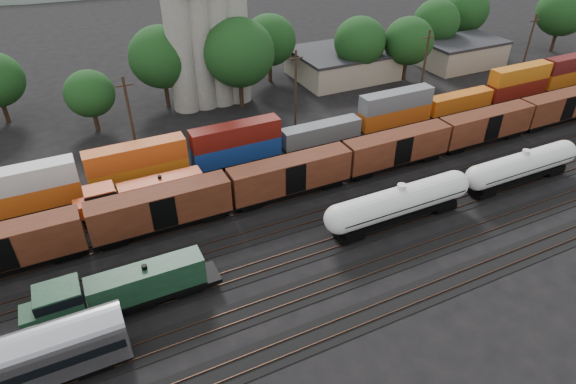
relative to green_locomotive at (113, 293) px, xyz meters
name	(u,v)px	position (x,y,z in m)	size (l,w,h in m)	color
ground	(287,225)	(19.21, 5.00, -2.55)	(600.00, 600.00, 0.00)	black
tracks	(287,225)	(19.21, 5.00, -2.51)	(180.00, 33.20, 0.20)	black
green_locomotive	(113,293)	(0.00, 0.00, 0.00)	(16.90, 2.98, 4.47)	black
tank_car_a	(399,202)	(30.42, 0.00, 0.33)	(18.61, 3.33, 4.88)	white
tank_car_b	(522,166)	(49.07, 0.00, 0.19)	(17.63, 3.16, 4.62)	white
orange_locomotive	(138,194)	(5.07, 15.00, -0.26)	(15.90, 2.65, 3.98)	black
boxcar_string	(346,161)	(29.74, 10.00, 0.56)	(184.40, 2.90, 4.20)	black
container_wall	(339,124)	(34.69, 20.00, 0.26)	(175.40, 2.60, 5.80)	black
grain_silo	(207,37)	(22.49, 41.00, 8.70)	(13.40, 5.00, 29.00)	gray
industrial_sheds	(232,88)	(25.83, 40.25, 0.00)	(119.38, 17.26, 5.10)	#9E937F
tree_band	(256,51)	(31.14, 41.93, 5.10)	(165.49, 21.98, 14.51)	black
utility_poles	(219,103)	(19.21, 27.00, 3.66)	(122.20, 0.36, 12.00)	black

